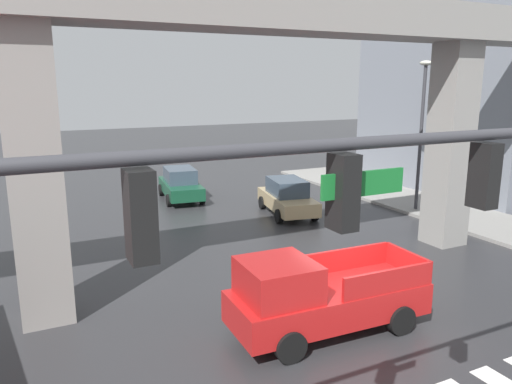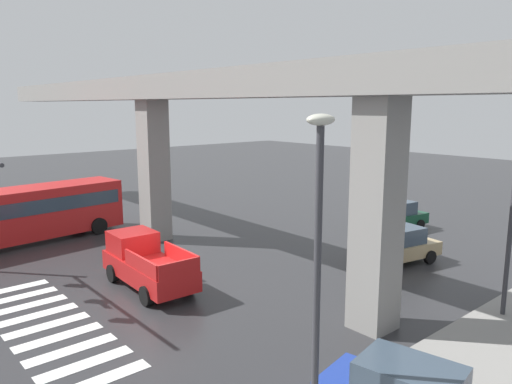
{
  "view_description": "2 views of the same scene",
  "coord_description": "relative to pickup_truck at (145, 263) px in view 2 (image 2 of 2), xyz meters",
  "views": [
    {
      "loc": [
        -7.72,
        -9.83,
        6.24
      ],
      "look_at": [
        -0.56,
        4.59,
        2.66
      ],
      "focal_mm": 34.68,
      "sensor_mm": 36.0,
      "label": 1
    },
    {
      "loc": [
        16.38,
        -9.31,
        7.41
      ],
      "look_at": [
        0.65,
        4.24,
        3.69
      ],
      "focal_mm": 34.18,
      "sensor_mm": 36.0,
      "label": 2
    }
  ],
  "objects": [
    {
      "name": "ground_plane",
      "position": [
        1.19,
        0.2,
        -0.99
      ],
      "size": [
        120.0,
        120.0,
        0.0
      ],
      "primitive_type": "plane",
      "color": "#2D2D30"
    },
    {
      "name": "crosswalk_stripes",
      "position": [
        1.19,
        -4.38,
        -0.98
      ],
      "size": [
        9.35,
        2.8,
        0.01
      ],
      "color": "silver",
      "rests_on": "ground"
    },
    {
      "name": "elevated_overpass",
      "position": [
        1.19,
        3.91,
        6.6
      ],
      "size": [
        56.33,
        2.05,
        8.89
      ],
      "color": "gray",
      "rests_on": "ground"
    },
    {
      "name": "pickup_truck",
      "position": [
        0.0,
        0.0,
        0.0
      ],
      "size": [
        5.16,
        2.22,
        2.08
      ],
      "color": "red",
      "rests_on": "ground"
    },
    {
      "name": "city_bus",
      "position": [
        -10.05,
        -1.97,
        0.73
      ],
      "size": [
        3.68,
        11.01,
        2.99
      ],
      "color": "red",
      "rests_on": "ground"
    },
    {
      "name": "sedan_tan",
      "position": [
        5.11,
        10.44,
        -0.14
      ],
      "size": [
        2.54,
        4.55,
        1.72
      ],
      "color": "tan",
      "rests_on": "ground"
    },
    {
      "name": "sedan_dark_green",
      "position": [
        1.46,
        15.7,
        -0.14
      ],
      "size": [
        2.37,
        4.49,
        1.72
      ],
      "color": "#14472D",
      "rests_on": "ground"
    },
    {
      "name": "street_lamp_near_corner",
      "position": [
        11.03,
        -1.77,
        3.57
      ],
      "size": [
        0.44,
        0.7,
        7.24
      ],
      "color": "#38383D",
      "rests_on": "ground"
    }
  ]
}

